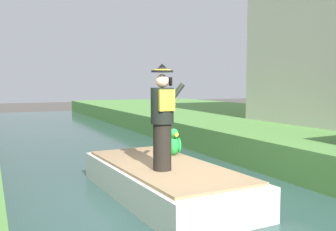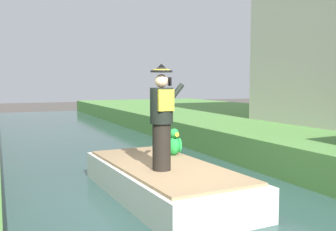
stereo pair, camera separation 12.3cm
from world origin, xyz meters
name	(u,v)px [view 1 (the left image)]	position (x,y,z in m)	size (l,w,h in m)	color
ground_plane	(181,213)	(0.00, 0.00, 0.00)	(80.00, 80.00, 0.00)	#4C4742
canal_water	(181,210)	(0.00, 0.00, 0.05)	(5.61, 48.00, 0.10)	#2D4C47
boat	(164,180)	(0.00, 0.72, 0.40)	(1.99, 4.28, 0.61)	silver
person_pirate	(163,117)	(-0.22, 0.29, 1.64)	(0.61, 0.42, 1.85)	black
parrot_plush	(173,144)	(0.55, 1.45, 0.95)	(0.36, 0.34, 0.57)	green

